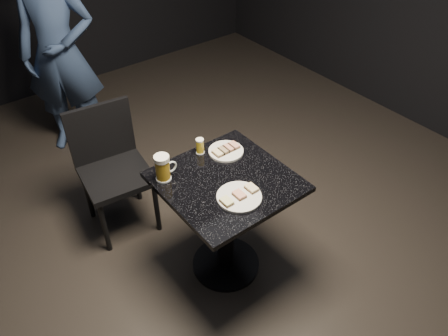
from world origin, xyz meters
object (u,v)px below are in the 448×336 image
(table, at_px, (226,210))
(chair, at_px, (111,163))
(plate_large, at_px, (239,197))
(beer_mug, at_px, (163,168))
(plate_small, at_px, (226,151))
(patron, at_px, (60,54))
(beer_tumbler, at_px, (200,146))

(table, bearing_deg, chair, 111.93)
(plate_large, relative_size, beer_mug, 1.53)
(chair, bearing_deg, plate_small, -52.37)
(beer_mug, relative_size, chair, 0.18)
(plate_small, relative_size, chair, 0.24)
(plate_large, distance_m, beer_mug, 0.45)
(plate_small, xyz_separation_m, patron, (-0.34, 1.69, 0.10))
(plate_small, bearing_deg, plate_large, -117.95)
(plate_small, bearing_deg, beer_mug, 177.45)
(plate_large, distance_m, beer_tumbler, 0.46)
(plate_large, xyz_separation_m, table, (0.04, 0.16, -0.25))
(plate_large, relative_size, patron, 0.14)
(plate_small, xyz_separation_m, beer_mug, (-0.42, 0.02, 0.07))
(plate_large, height_order, patron, patron)
(patron, xyz_separation_m, beer_tumbler, (0.22, -1.60, -0.06))
(beer_mug, height_order, beer_tumbler, beer_mug)
(plate_small, height_order, beer_mug, beer_mug)
(patron, xyz_separation_m, beer_mug, (-0.08, -1.67, -0.03))
(plate_large, height_order, table, plate_large)
(plate_small, height_order, table, plate_small)
(plate_large, relative_size, beer_tumbler, 2.46)
(beer_tumbler, bearing_deg, patron, 97.68)
(plate_small, distance_m, chair, 0.84)
(plate_small, xyz_separation_m, chair, (-0.49, 0.63, -0.25))
(beer_mug, bearing_deg, chair, 96.02)
(plate_large, height_order, beer_tumbler, beer_tumbler)
(table, relative_size, beer_mug, 4.75)
(patron, height_order, beer_tumbler, patron)
(beer_tumbler, distance_m, chair, 0.71)
(patron, distance_m, chair, 1.13)
(plate_small, distance_m, beer_mug, 0.43)
(plate_small, bearing_deg, beer_tumbler, 143.78)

